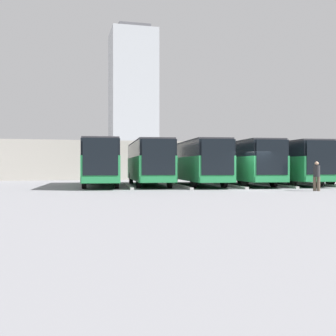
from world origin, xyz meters
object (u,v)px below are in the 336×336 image
object	(u,v)px
bus_1	(284,162)
bus_2	(242,161)
pedestrian	(317,175)
bus_4	(148,161)
bus_5	(101,161)
bus_3	(197,161)
bus_0	(319,162)

from	to	relation	value
bus_1	bus_2	bearing A→B (deg)	5.00
bus_2	pedestrian	distance (m)	8.43
bus_4	bus_5	world-z (taller)	same
bus_1	bus_3	distance (m)	7.42
bus_3	bus_4	bearing A→B (deg)	-8.67
bus_4	bus_1	bearing A→B (deg)	179.03
pedestrian	bus_2	bearing A→B (deg)	137.05
pedestrian	bus_3	bearing A→B (deg)	158.61
bus_3	bus_4	xyz separation A→B (m)	(3.71, -0.89, 0.00)
bus_4	pedestrian	distance (m)	12.85
bus_2	bus_3	xyz separation A→B (m)	(3.71, -0.25, 0.00)
bus_1	bus_5	world-z (taller)	same
bus_0	bus_2	size ratio (longest dim) A/B	1.00
bus_5	pedestrian	bearing A→B (deg)	147.53
bus_1	bus_2	xyz separation A→B (m)	(3.71, 0.01, 0.00)
pedestrian	bus_1	bearing A→B (deg)	111.95
bus_4	bus_5	distance (m)	3.71
bus_1	pedestrian	world-z (taller)	bus_1
bus_1	bus_3	bearing A→B (deg)	2.97
bus_2	pedestrian	size ratio (longest dim) A/B	6.68
bus_0	bus_3	distance (m)	11.14
bus_0	bus_3	world-z (taller)	same
bus_0	bus_2	xyz separation A→B (m)	(7.42, 0.73, 0.00)
bus_0	bus_3	xyz separation A→B (m)	(11.13, 0.48, 0.00)
bus_0	bus_5	bearing A→B (deg)	3.53
bus_4	pedestrian	world-z (taller)	bus_4
bus_1	bus_5	distance (m)	14.89
bus_0	bus_3	size ratio (longest dim) A/B	1.00
bus_0	bus_2	world-z (taller)	same
bus_3	bus_1	bearing A→B (deg)	-177.03
bus_4	bus_2	bearing A→B (deg)	176.08
bus_1	bus_0	bearing A→B (deg)	-164.11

